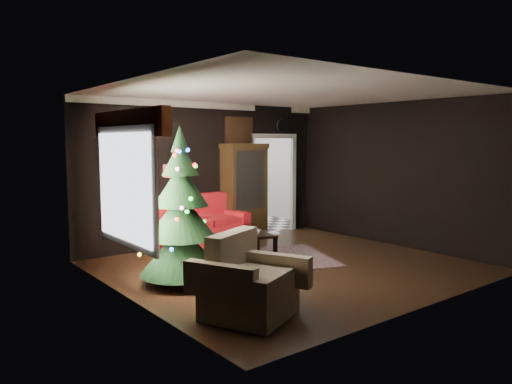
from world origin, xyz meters
TOP-DOWN VIEW (x-y plane):
  - floor at (0.00, 0.00)m, footprint 5.50×5.50m
  - ceiling at (0.00, 0.00)m, footprint 5.50×5.50m
  - wall_back at (0.00, 2.50)m, footprint 5.50×0.00m
  - wall_front at (0.00, -2.50)m, footprint 5.50×0.00m
  - wall_left at (-2.75, 0.00)m, footprint 0.00×5.50m
  - wall_right at (2.75, 0.00)m, footprint 0.00×5.50m
  - doorway at (1.70, 2.50)m, footprint 1.10×0.10m
  - left_window at (-2.71, 0.20)m, footprint 0.05×1.60m
  - valance at (-2.63, 0.20)m, footprint 0.12×2.10m
  - kitchen_floor at (1.70, 4.00)m, footprint 3.00×3.00m
  - kitchen_window at (1.70, 5.45)m, footprint 0.70×0.06m
  - rug at (-0.09, 0.65)m, footprint 2.87×2.50m
  - loveseat at (-0.40, 2.05)m, footprint 1.70×0.90m
  - curio_cabinet at (0.75, 2.27)m, footprint 0.90×0.45m
  - floor_lamp at (-1.25, 1.69)m, footprint 0.36×0.36m
  - christmas_tree at (-1.88, 0.20)m, footprint 1.38×1.38m
  - armchair at (-1.90, -1.42)m, footprint 1.26×1.26m
  - coffee_table at (-0.30, 0.79)m, footprint 1.11×0.88m
  - teapot at (-0.27, 0.56)m, footprint 0.19×0.19m
  - cup_a at (-0.55, 0.57)m, footprint 0.09×0.09m
  - cup_b at (-0.64, 0.56)m, footprint 0.09×0.09m
  - book at (0.04, 0.56)m, footprint 0.16×0.06m
  - wall_clock at (1.95, 2.45)m, footprint 0.32×0.32m
  - painting at (0.75, 2.46)m, footprint 0.62×0.05m
  - kitchen_counter at (1.70, 5.20)m, footprint 1.80×0.60m
  - kitchen_table at (1.40, 3.70)m, footprint 0.70×0.70m

SIDE VIEW (x-z plane):
  - floor at x=0.00m, z-range 0.00..0.00m
  - kitchen_floor at x=1.70m, z-range 0.00..0.00m
  - rug at x=-0.09m, z-range 0.00..0.01m
  - coffee_table at x=-0.30m, z-range 0.01..0.45m
  - kitchen_table at x=1.40m, z-range 0.00..0.75m
  - kitchen_counter at x=1.70m, z-range 0.00..0.90m
  - armchair at x=-1.90m, z-range -0.03..0.95m
  - cup_b at x=-0.64m, z-range 0.45..0.51m
  - cup_a at x=-0.55m, z-range 0.45..0.51m
  - loveseat at x=-0.40m, z-range 0.00..1.00m
  - teapot at x=-0.27m, z-range 0.45..0.60m
  - book at x=0.04m, z-range 0.45..0.67m
  - floor_lamp at x=-1.25m, z-range 0.02..1.64m
  - curio_cabinet at x=0.75m, z-range 0.00..1.90m
  - doorway at x=1.70m, z-range 0.00..2.10m
  - christmas_tree at x=-1.88m, z-range -0.09..2.19m
  - wall_back at x=0.00m, z-range -1.35..4.15m
  - wall_front at x=0.00m, z-range -1.35..4.15m
  - wall_left at x=-2.75m, z-range -1.35..4.15m
  - wall_right at x=2.75m, z-range -1.35..4.15m
  - left_window at x=-2.71m, z-range 0.75..2.15m
  - kitchen_window at x=1.70m, z-range 1.35..2.05m
  - painting at x=0.75m, z-range 1.99..2.51m
  - valance at x=-2.63m, z-range 2.10..2.44m
  - wall_clock at x=1.95m, z-range 2.35..2.41m
  - ceiling at x=0.00m, z-range 2.80..2.80m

